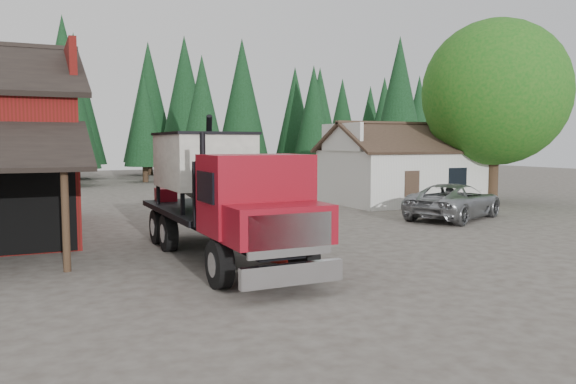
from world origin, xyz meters
name	(u,v)px	position (x,y,z in m)	size (l,w,h in m)	color
ground	(290,268)	(0.00, 0.00, 0.00)	(120.00, 120.00, 0.00)	#4A423A
farmhouse	(401,174)	(13.00, 13.00, 1.67)	(8.60, 6.42, 4.65)	silver
deciduous_tree	(496,98)	(17.01, 9.97, 5.91)	(8.00, 8.00, 10.20)	#382619
conifer_backdrop	(108,179)	(0.00, 42.00, 0.00)	(76.00, 16.00, 16.00)	black
near_pine_b	(202,112)	(6.00, 30.00, 5.89)	(3.96, 3.96, 10.40)	#382619
near_pine_c	(399,102)	(22.00, 26.00, 6.89)	(4.84, 4.84, 12.40)	#382619
near_pine_d	(64,92)	(-4.00, 34.00, 7.39)	(5.28, 5.28, 13.40)	#382619
feed_truck	(221,191)	(-1.35, 1.96, 2.04)	(3.01, 9.72, 4.37)	black
silver_car	(454,201)	(11.00, 6.15, 0.80)	(2.66, 5.77, 1.60)	#95989C
equip_box	(287,252)	(0.27, 0.80, 0.30)	(0.70, 1.10, 0.60)	maroon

